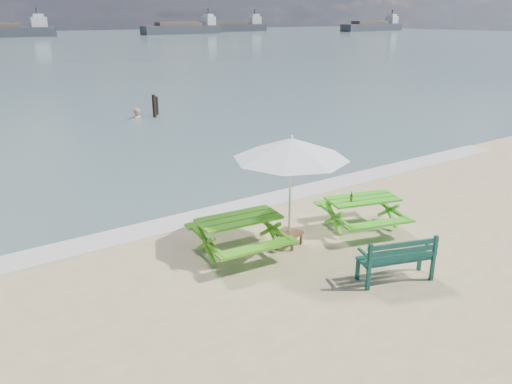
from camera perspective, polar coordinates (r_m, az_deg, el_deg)
foam_strip at (r=13.06m, az=-2.25°, el=-1.76°), size 22.00×0.90×0.01m
picnic_table_left at (r=10.46m, az=-1.93°, el=-5.08°), size 1.91×2.08×0.82m
picnic_table_right at (r=11.88m, az=11.97°, el=-2.50°), size 2.08×2.21×0.78m
park_bench at (r=9.88m, az=15.59°, el=-8.22°), size 1.51×0.92×0.88m
side_table at (r=10.93m, az=3.78°, el=-5.30°), size 0.63×0.63×0.32m
patio_umbrella at (r=10.25m, az=4.03°, el=4.99°), size 3.14×3.14×2.40m
beer_bottle at (r=11.45m, az=10.84°, el=-0.68°), size 0.06×0.06×0.23m
swimmer at (r=25.32m, az=-13.44°, el=7.27°), size 0.71×0.50×1.86m
mooring_pilings at (r=25.51m, az=-11.43°, el=9.41°), size 0.57×0.77×1.31m
cargo_ships at (r=140.94m, az=-11.81°, el=17.75°), size 156.62×36.89×4.40m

